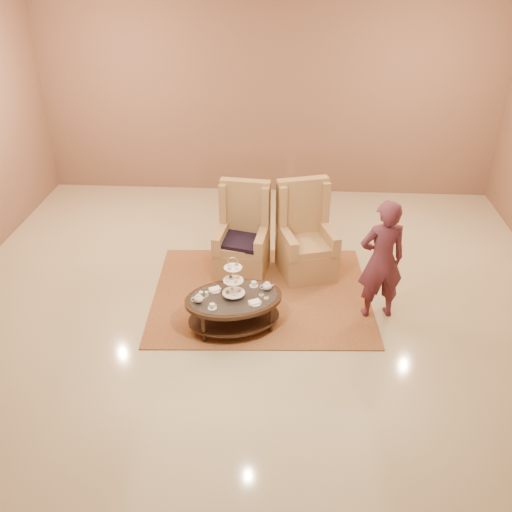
# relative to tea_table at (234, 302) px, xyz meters

# --- Properties ---
(ground) EXTENTS (8.00, 8.00, 0.00)m
(ground) POSITION_rel_tea_table_xyz_m (0.21, 0.28, -0.36)
(ground) COLOR #BFB18E
(ground) RESTS_ON ground
(ceiling) EXTENTS (8.00, 8.00, 0.02)m
(ceiling) POSITION_rel_tea_table_xyz_m (0.21, 0.28, -0.36)
(ceiling) COLOR white
(ceiling) RESTS_ON ground
(wall_back) EXTENTS (8.00, 0.04, 3.50)m
(wall_back) POSITION_rel_tea_table_xyz_m (0.21, 4.28, 1.39)
(wall_back) COLOR #855D48
(wall_back) RESTS_ON ground
(rug) EXTENTS (2.97, 2.52, 0.02)m
(rug) POSITION_rel_tea_table_xyz_m (0.29, 0.74, -0.35)
(rug) COLOR #9A6736
(rug) RESTS_ON ground
(tea_table) EXTENTS (1.36, 1.12, 0.98)m
(tea_table) POSITION_rel_tea_table_xyz_m (0.00, 0.00, 0.00)
(tea_table) COLOR black
(tea_table) RESTS_ON ground
(armchair_left) EXTENTS (0.76, 0.79, 1.28)m
(armchair_left) POSITION_rel_tea_table_xyz_m (-0.00, 1.37, 0.08)
(armchair_left) COLOR #AA8150
(armchair_left) RESTS_ON ground
(armchair_right) EXTENTS (0.89, 0.91, 1.32)m
(armchair_right) POSITION_rel_tea_table_xyz_m (0.86, 1.40, 0.09)
(armchair_right) COLOR #AA8150
(armchair_right) RESTS_ON ground
(person) EXTENTS (0.64, 0.49, 1.57)m
(person) POSITION_rel_tea_table_xyz_m (1.75, 0.38, 0.43)
(person) COLOR #50222F
(person) RESTS_ON ground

